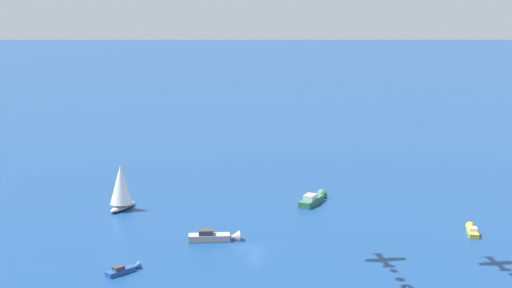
# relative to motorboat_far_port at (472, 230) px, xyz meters

# --- Properties ---
(ground_plane) EXTENTS (2000.00, 2000.00, 0.00)m
(ground_plane) POSITION_rel_motorboat_far_port_xyz_m (-40.90, 10.24, -0.53)
(ground_plane) COLOR navy
(motorboat_far_port) EXTENTS (5.36, 6.55, 1.97)m
(motorboat_far_port) POSITION_rel_motorboat_far_port_xyz_m (0.00, 0.00, 0.00)
(motorboat_far_port) COLOR gold
(motorboat_far_port) RESTS_ON ground_plane
(motorboat_far_stbd) EXTENTS (6.29, 3.60, 1.78)m
(motorboat_far_stbd) POSITION_rel_motorboat_far_port_xyz_m (-65.12, 8.57, -0.05)
(motorboat_far_stbd) COLOR #23478C
(motorboat_far_stbd) RESTS_ON ground_plane
(motorboat_inshore) EXTENTS (9.69, 5.70, 2.74)m
(motorboat_inshore) POSITION_rel_motorboat_far_port_xyz_m (-45.61, 16.97, 0.21)
(motorboat_inshore) COLOR #9E9993
(motorboat_inshore) RESTS_ON ground_plane
(sailboat_offshore) EXTENTS (7.94, 7.36, 10.93)m
(sailboat_offshore) POSITION_rel_motorboat_far_port_xyz_m (-55.93, 44.55, 4.46)
(sailboat_offshore) COLOR #9E9993
(sailboat_offshore) RESTS_ON ground_plane
(motorboat_trailing) EXTENTS (9.89, 8.42, 3.02)m
(motorboat_trailing) POSITION_rel_motorboat_far_port_xyz_m (-16.28, 31.73, 0.28)
(motorboat_trailing) COLOR #33704C
(motorboat_trailing) RESTS_ON ground_plane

